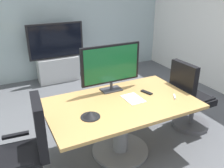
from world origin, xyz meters
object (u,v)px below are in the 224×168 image
at_px(conference_table, 121,116).
at_px(conference_phone, 90,115).
at_px(remote_control, 147,92).
at_px(wall_display_unit, 58,62).
at_px(office_chair_left, 26,157).
at_px(office_chair_right, 189,101).
at_px(tv_monitor, 111,65).

distance_m(conference_table, conference_phone, 0.55).
bearing_deg(conference_table, remote_control, 10.68).
bearing_deg(wall_display_unit, office_chair_left, -110.63).
bearing_deg(office_chair_left, remote_control, 103.34).
relative_size(office_chair_right, wall_display_unit, 0.83).
distance_m(conference_table, remote_control, 0.49).
relative_size(conference_table, wall_display_unit, 1.41).
height_order(office_chair_right, wall_display_unit, wall_display_unit).
distance_m(office_chair_left, remote_control, 1.68).
xyz_separation_m(conference_table, remote_control, (0.44, 0.08, 0.21)).
height_order(tv_monitor, conference_phone, tv_monitor).
bearing_deg(office_chair_left, conference_phone, 94.95).
distance_m(conference_table, office_chair_left, 1.21).
xyz_separation_m(wall_display_unit, remote_control, (0.51, -2.75, 0.31)).
distance_m(conference_phone, remote_control, 0.94).
distance_m(office_chair_right, conference_phone, 1.71).
relative_size(office_chair_right, tv_monitor, 1.30).
bearing_deg(tv_monitor, remote_control, -38.03).
bearing_deg(remote_control, conference_phone, 177.38).
relative_size(office_chair_right, remote_control, 6.41).
xyz_separation_m(office_chair_right, tv_monitor, (-1.15, 0.34, 0.65)).
distance_m(wall_display_unit, remote_control, 2.82).
bearing_deg(tv_monitor, office_chair_left, -156.65).
distance_m(conference_table, wall_display_unit, 2.84).
height_order(office_chair_left, wall_display_unit, wall_display_unit).
relative_size(conference_table, office_chair_right, 1.69).
distance_m(conference_table, tv_monitor, 0.68).
xyz_separation_m(office_chair_left, remote_control, (1.63, 0.24, 0.30)).
bearing_deg(office_chair_right, wall_display_unit, 22.53).
bearing_deg(remote_control, wall_display_unit, 83.06).
height_order(office_chair_left, tv_monitor, tv_monitor).
xyz_separation_m(office_chair_right, wall_display_unit, (-1.27, 2.79, -0.01)).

